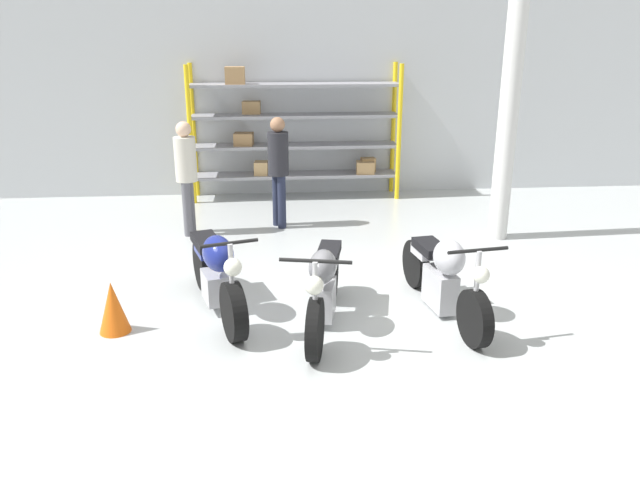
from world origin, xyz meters
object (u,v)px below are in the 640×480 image
(motorcycle_blue, at_px, (217,272))
(motorcycle_grey, at_px, (324,285))
(motorcycle_silver, at_px, (443,276))
(person_near_rack, at_px, (186,169))
(person_browsing, at_px, (278,163))
(traffic_cone, at_px, (113,307))
(shelving_rack, at_px, (293,131))

(motorcycle_blue, xyz_separation_m, motorcycle_grey, (1.14, -0.43, -0.01))
(motorcycle_silver, height_order, person_near_rack, person_near_rack)
(motorcycle_grey, distance_m, person_near_rack, 3.75)
(motorcycle_grey, xyz_separation_m, person_browsing, (-0.40, 3.52, 0.57))
(person_near_rack, relative_size, traffic_cone, 3.10)
(shelving_rack, relative_size, person_near_rack, 2.21)
(motorcycle_grey, height_order, person_browsing, person_browsing)
(motorcycle_grey, bearing_deg, motorcycle_silver, 110.47)
(person_browsing, bearing_deg, motorcycle_grey, 70.72)
(shelving_rack, distance_m, motorcycle_grey, 5.38)
(motorcycle_grey, bearing_deg, traffic_cone, -78.80)
(person_near_rack, bearing_deg, person_browsing, -160.15)
(shelving_rack, distance_m, person_near_rack, 2.67)
(shelving_rack, distance_m, motorcycle_silver, 5.37)
(traffic_cone, bearing_deg, person_browsing, 63.16)
(motorcycle_blue, distance_m, person_near_rack, 2.94)
(shelving_rack, distance_m, traffic_cone, 5.77)
(person_browsing, xyz_separation_m, person_near_rack, (-1.37, -0.26, -0.01))
(motorcycle_blue, bearing_deg, person_near_rack, 175.26)
(motorcycle_blue, distance_m, person_browsing, 3.22)
(motorcycle_grey, height_order, person_near_rack, person_near_rack)
(shelving_rack, xyz_separation_m, person_browsing, (-0.30, -1.81, -0.20))
(person_browsing, distance_m, person_near_rack, 1.39)
(motorcycle_silver, bearing_deg, traffic_cone, -95.79)
(motorcycle_grey, height_order, motorcycle_silver, motorcycle_silver)
(motorcycle_silver, bearing_deg, person_near_rack, -143.52)
(motorcycle_blue, height_order, motorcycle_grey, motorcycle_blue)
(motorcycle_silver, xyz_separation_m, person_browsing, (-1.71, 3.32, 0.58))
(motorcycle_blue, relative_size, motorcycle_grey, 0.98)
(person_browsing, xyz_separation_m, traffic_cone, (-1.77, -3.50, -0.74))
(shelving_rack, height_order, person_near_rack, shelving_rack)
(motorcycle_silver, distance_m, traffic_cone, 3.49)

